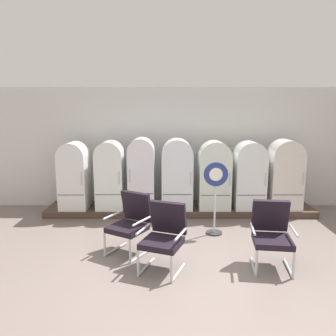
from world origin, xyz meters
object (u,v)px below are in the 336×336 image
Objects in this scene: refrigerator_6 at (286,173)px; armchair_center at (165,234)px; sign_stand at (216,199)px; refrigerator_4 at (215,173)px; armchair_left at (132,220)px; armchair_right at (272,232)px; refrigerator_1 at (111,173)px; refrigerator_2 at (142,171)px; refrigerator_3 at (178,172)px; refrigerator_0 at (75,173)px; refrigerator_5 at (250,173)px.

refrigerator_6 reaches higher than armchair_center.
refrigerator_4 is at bearing 83.23° from sign_stand.
armchair_left is 1.00× the size of armchair_right.
refrigerator_1 is 0.98× the size of refrigerator_6.
sign_stand is (1.52, -1.23, -0.31)m from refrigerator_2.
refrigerator_1 is 0.97× the size of refrigerator_3.
armchair_left is (1.52, -2.06, -0.41)m from refrigerator_0.
refrigerator_4 is at bearing -0.76° from refrigerator_0.
refrigerator_1 is 0.96× the size of refrigerator_2.
sign_stand is at bearing -60.51° from refrigerator_3.
refrigerator_2 is 1.14× the size of sign_stand.
armchair_right is at bearing -112.73° from refrigerator_6.
refrigerator_3 is 1.01× the size of refrigerator_6.
refrigerator_2 is at bearing 130.88° from armchair_right.
refrigerator_3 reaches higher than armchair_right.
armchair_center is (-0.27, -2.66, -0.44)m from refrigerator_3.
refrigerator_1 is 1.54m from refrigerator_3.
refrigerator_4 reaches higher than armchair_right.
refrigerator_4 reaches higher than armchair_center.
refrigerator_2 reaches higher than refrigerator_0.
refrigerator_0 is 4.59m from armchair_right.
refrigerator_6 is (2.47, -0.04, -0.01)m from refrigerator_3.
refrigerator_5 reaches higher than armchair_center.
refrigerator_1 is at bearing 115.81° from armchair_center.
refrigerator_0 reaches higher than armchair_center.
armchair_right is (-1.06, -2.54, -0.43)m from refrigerator_6.
refrigerator_2 is (1.55, -0.02, 0.05)m from refrigerator_0.
refrigerator_1 is 2.39m from refrigerator_4.
refrigerator_2 is at bearing 89.17° from armchair_left.
refrigerator_5 is at bearing 84.45° from armchair_right.
refrigerator_3 reaches higher than refrigerator_6.
refrigerator_3 is (2.37, -0.00, 0.04)m from refrigerator_0.
refrigerator_0 is at bearing 179.49° from refrigerator_6.
refrigerator_5 is 3.30m from armchair_center.
refrigerator_0 is at bearing 145.59° from armchair_right.
refrigerator_2 reaches higher than refrigerator_1.
refrigerator_0 is 0.99× the size of refrigerator_5.
refrigerator_4 is 2.63m from armchair_right.
refrigerator_4 is at bearing 66.92° from armchair_center.
refrigerator_1 is 1.51× the size of armchair_right.
refrigerator_6 is 3.90m from armchair_left.
refrigerator_6 is at bearing -0.51° from refrigerator_0.
refrigerator_4 reaches higher than sign_stand.
armchair_left is (-2.50, -2.05, -0.41)m from refrigerator_5.
refrigerator_0 is 0.98× the size of refrigerator_1.
armchair_center is 0.72× the size of sign_stand.
refrigerator_6 is 1.11× the size of sign_stand.
armchair_center is at bearing -113.08° from refrigerator_4.
refrigerator_1 and refrigerator_4 have the same top height.
refrigerator_1 reaches higher than armchair_center.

